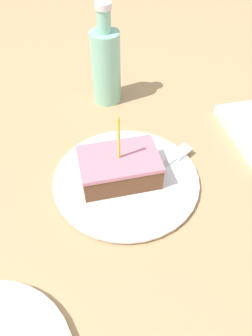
# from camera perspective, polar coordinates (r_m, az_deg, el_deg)

# --- Properties ---
(ground_plane) EXTENTS (2.40, 2.40, 0.04)m
(ground_plane) POSITION_cam_1_polar(r_m,az_deg,el_deg) (0.61, -0.67, -5.11)
(ground_plane) COLOR tan
(ground_plane) RESTS_ON ground
(plate) EXTENTS (0.27, 0.27, 0.01)m
(plate) POSITION_cam_1_polar(r_m,az_deg,el_deg) (0.60, 0.00, -2.03)
(plate) COLOR white
(plate) RESTS_ON ground_plane
(cake_slice) EXTENTS (0.09, 0.14, 0.14)m
(cake_slice) POSITION_cam_1_polar(r_m,az_deg,el_deg) (0.58, -1.17, 0.11)
(cake_slice) COLOR brown
(cake_slice) RESTS_ON plate
(fork) EXTENTS (0.10, 0.15, 0.01)m
(fork) POSITION_cam_1_polar(r_m,az_deg,el_deg) (0.62, 6.88, 0.68)
(fork) COLOR silver
(fork) RESTS_ON plate
(bottle) EXTENTS (0.06, 0.06, 0.22)m
(bottle) POSITION_cam_1_polar(r_m,az_deg,el_deg) (0.76, -3.51, 17.48)
(bottle) COLOR #8CD1B2
(bottle) RESTS_ON ground_plane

